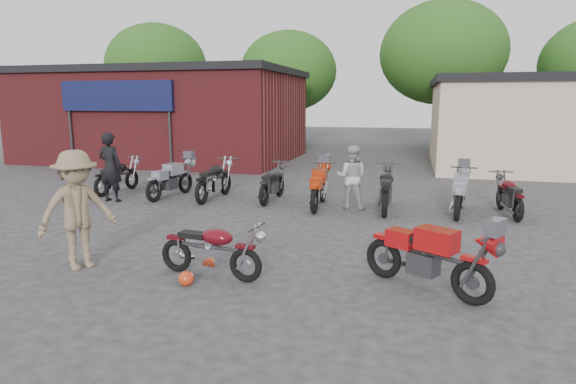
% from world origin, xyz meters
% --- Properties ---
extents(ground, '(90.00, 90.00, 0.00)m').
position_xyz_m(ground, '(0.00, 0.00, 0.00)').
color(ground, '#2B2B2D').
extents(brick_building, '(12.00, 8.00, 4.00)m').
position_xyz_m(brick_building, '(-9.00, 14.00, 2.00)').
color(brick_building, maroon).
rests_on(brick_building, ground).
extents(stucco_building, '(10.00, 8.00, 3.50)m').
position_xyz_m(stucco_building, '(8.50, 15.00, 1.75)').
color(stucco_building, '#C6A78D').
rests_on(stucco_building, ground).
extents(tree_0, '(6.56, 6.56, 8.20)m').
position_xyz_m(tree_0, '(-14.00, 22.00, 4.10)').
color(tree_0, '#244B14').
rests_on(tree_0, ground).
extents(tree_1, '(5.92, 5.92, 7.40)m').
position_xyz_m(tree_1, '(-5.00, 22.00, 3.70)').
color(tree_1, '#244B14').
rests_on(tree_1, ground).
extents(tree_2, '(7.04, 7.04, 8.80)m').
position_xyz_m(tree_2, '(4.00, 22.00, 4.40)').
color(tree_2, '#244B14').
rests_on(tree_2, ground).
extents(vintage_motorcycle, '(1.83, 0.81, 1.03)m').
position_xyz_m(vintage_motorcycle, '(-0.38, -0.59, 0.51)').
color(vintage_motorcycle, '#5A0B14').
rests_on(vintage_motorcycle, ground).
extents(sportbike, '(2.09, 1.64, 1.18)m').
position_xyz_m(sportbike, '(2.95, -0.32, 0.59)').
color(sportbike, red).
rests_on(sportbike, ground).
extents(helmet, '(0.32, 0.32, 0.23)m').
position_xyz_m(helmet, '(-0.63, -1.02, 0.11)').
color(helmet, red).
rests_on(helmet, ground).
extents(person_dark, '(0.74, 0.51, 1.95)m').
position_xyz_m(person_dark, '(-5.53, 4.23, 0.98)').
color(person_dark, black).
rests_on(person_dark, ground).
extents(person_light, '(0.83, 0.66, 1.68)m').
position_xyz_m(person_light, '(1.13, 5.02, 0.84)').
color(person_light, '#B4B3AF').
rests_on(person_light, ground).
extents(person_tan, '(1.35, 1.49, 2.01)m').
position_xyz_m(person_tan, '(-2.72, -0.73, 1.01)').
color(person_tan, '#7F6A4E').
rests_on(person_tan, ground).
extents(row_bike_0, '(0.80, 1.99, 1.13)m').
position_xyz_m(row_bike_0, '(-6.14, 5.44, 0.56)').
color(row_bike_0, black).
rests_on(row_bike_0, ground).
extents(row_bike_1, '(0.99, 2.12, 1.18)m').
position_xyz_m(row_bike_1, '(-4.19, 5.19, 0.59)').
color(row_bike_1, '#8F8F9C').
rests_on(row_bike_1, ground).
extents(row_bike_2, '(0.79, 2.14, 1.22)m').
position_xyz_m(row_bike_2, '(-2.85, 5.27, 0.61)').
color(row_bike_2, black).
rests_on(row_bike_2, ground).
extents(row_bike_3, '(0.70, 1.98, 1.14)m').
position_xyz_m(row_bike_3, '(-1.15, 5.45, 0.57)').
color(row_bike_3, black).
rests_on(row_bike_3, ground).
extents(row_bike_4, '(0.79, 2.12, 1.21)m').
position_xyz_m(row_bike_4, '(0.28, 4.97, 0.61)').
color(row_bike_4, '#AC2E0E').
rests_on(row_bike_4, ground).
extents(row_bike_5, '(0.77, 2.17, 1.25)m').
position_xyz_m(row_bike_5, '(2.03, 5.01, 0.62)').
color(row_bike_5, black).
rests_on(row_bike_5, ground).
extents(row_bike_6, '(0.97, 2.15, 1.20)m').
position_xyz_m(row_bike_6, '(3.85, 5.07, 0.60)').
color(row_bike_6, gray).
rests_on(row_bike_6, ground).
extents(row_bike_7, '(0.84, 1.94, 1.09)m').
position_xyz_m(row_bike_7, '(5.01, 5.25, 0.55)').
color(row_bike_7, '#4B090F').
rests_on(row_bike_7, ground).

